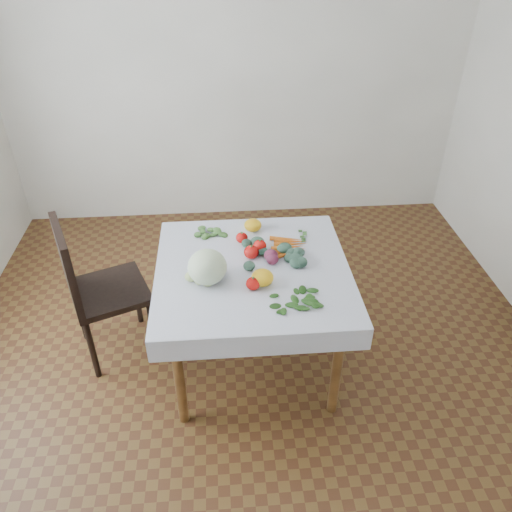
{
  "coord_description": "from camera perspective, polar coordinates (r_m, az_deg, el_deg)",
  "views": [
    {
      "loc": [
        -0.17,
        -2.33,
        2.47
      ],
      "look_at": [
        0.02,
        0.03,
        0.82
      ],
      "focal_mm": 35.0,
      "sensor_mm": 36.0,
      "label": 1
    }
  ],
  "objects": [
    {
      "name": "ground",
      "position": [
        3.4,
        -0.33,
        -11.72
      ],
      "size": [
        4.0,
        4.0,
        0.0
      ],
      "primitive_type": "plane",
      "color": "brown"
    },
    {
      "name": "back_wall",
      "position": [
        4.48,
        -2.45,
        20.33
      ],
      "size": [
        4.0,
        0.04,
        2.7
      ],
      "primitive_type": "cube",
      "color": "white",
      "rests_on": "ground"
    },
    {
      "name": "table",
      "position": [
        2.96,
        -0.37,
        -2.99
      ],
      "size": [
        1.0,
        1.0,
        0.75
      ],
      "color": "brown",
      "rests_on": "ground"
    },
    {
      "name": "tablecloth",
      "position": [
        2.9,
        -0.38,
        -1.44
      ],
      "size": [
        1.12,
        1.12,
        0.01
      ],
      "primitive_type": "cube",
      "color": "silver",
      "rests_on": "table"
    },
    {
      "name": "chair",
      "position": [
        3.24,
        -18.24,
        -3.09
      ],
      "size": [
        0.59,
        0.59,
        1.0
      ],
      "color": "black",
      "rests_on": "ground"
    },
    {
      "name": "cabbage",
      "position": [
        2.76,
        -5.59,
        -1.25
      ],
      "size": [
        0.28,
        0.28,
        0.2
      ],
      "primitive_type": "ellipsoid",
      "rotation": [
        0.0,
        0.0,
        0.35
      ],
      "color": "silver",
      "rests_on": "tablecloth"
    },
    {
      "name": "tomato_a",
      "position": [
        3.03,
        0.43,
        1.17
      ],
      "size": [
        0.1,
        0.1,
        0.07
      ],
      "primitive_type": "ellipsoid",
      "rotation": [
        0.0,
        0.0,
        -0.19
      ],
      "color": "red",
      "rests_on": "tablecloth"
    },
    {
      "name": "tomato_b",
      "position": [
        3.11,
        -1.63,
        2.1
      ],
      "size": [
        0.08,
        0.08,
        0.07
      ],
      "primitive_type": "ellipsoid",
      "rotation": [
        0.0,
        0.0,
        -0.05
      ],
      "color": "red",
      "rests_on": "tablecloth"
    },
    {
      "name": "tomato_c",
      "position": [
        2.96,
        -0.53,
        0.45
      ],
      "size": [
        0.12,
        0.12,
        0.08
      ],
      "primitive_type": "ellipsoid",
      "rotation": [
        0.0,
        0.0,
        -0.39
      ],
      "color": "red",
      "rests_on": "tablecloth"
    },
    {
      "name": "tomato_d",
      "position": [
        2.73,
        -0.33,
        -3.17
      ],
      "size": [
        0.09,
        0.09,
        0.07
      ],
      "primitive_type": "ellipsoid",
      "rotation": [
        0.0,
        0.0,
        0.17
      ],
      "color": "red",
      "rests_on": "tablecloth"
    },
    {
      "name": "heirloom_back",
      "position": [
        3.22,
        -0.36,
        3.55
      ],
      "size": [
        0.12,
        0.12,
        0.08
      ],
      "primitive_type": "ellipsoid",
      "rotation": [
        0.0,
        0.0,
        -0.1
      ],
      "color": "#EEA519",
      "rests_on": "tablecloth"
    },
    {
      "name": "heirloom_front",
      "position": [
        2.75,
        0.73,
        -2.48
      ],
      "size": [
        0.15,
        0.15,
        0.09
      ],
      "primitive_type": "ellipsoid",
      "rotation": [
        0.0,
        0.0,
        -0.25
      ],
      "color": "#EEA519",
      "rests_on": "tablecloth"
    },
    {
      "name": "onion_a",
      "position": [
        2.94,
        1.72,
        0.07
      ],
      "size": [
        0.11,
        0.11,
        0.07
      ],
      "primitive_type": "ellipsoid",
      "rotation": [
        0.0,
        0.0,
        0.4
      ],
      "color": "#501736",
      "rests_on": "tablecloth"
    },
    {
      "name": "onion_b",
      "position": [
        2.92,
        1.89,
        -0.37
      ],
      "size": [
        0.08,
        0.08,
        0.06
      ],
      "primitive_type": "ellipsoid",
      "rotation": [
        0.0,
        0.0,
        -0.1
      ],
      "color": "#501736",
      "rests_on": "tablecloth"
    },
    {
      "name": "tomatillo_cluster",
      "position": [
        2.8,
        -6.12,
        -2.45
      ],
      "size": [
        0.17,
        0.12,
        0.05
      ],
      "color": "#B9C773",
      "rests_on": "tablecloth"
    },
    {
      "name": "carrot_bunch",
      "position": [
        3.07,
        3.88,
        1.15
      ],
      "size": [
        0.21,
        0.24,
        0.03
      ],
      "color": "orange",
      "rests_on": "tablecloth"
    },
    {
      "name": "kale_bunch",
      "position": [
        2.99,
        1.81,
        0.34
      ],
      "size": [
        0.34,
        0.29,
        0.04
      ],
      "color": "#365946",
      "rests_on": "tablecloth"
    },
    {
      "name": "basil_bunch",
      "position": [
        2.67,
        4.63,
        -5.02
      ],
      "size": [
        0.29,
        0.21,
        0.01
      ],
      "color": "#224E18",
      "rests_on": "tablecloth"
    },
    {
      "name": "dill_bunch",
      "position": [
        3.22,
        -5.04,
        2.7
      ],
      "size": [
        0.21,
        0.16,
        0.02
      ],
      "color": "#53873D",
      "rests_on": "tablecloth"
    }
  ]
}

